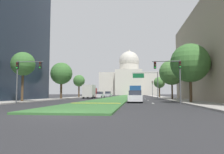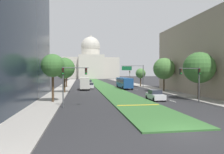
% 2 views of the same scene
% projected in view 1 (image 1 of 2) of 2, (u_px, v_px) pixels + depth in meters
% --- Properties ---
extents(ground_plane, '(305.47, 305.47, 0.00)m').
position_uv_depth(ground_plane, '(124.00, 97.00, 81.41)').
color(ground_plane, '#2B2B2D').
extents(grass_median, '(6.26, 124.96, 0.14)m').
position_uv_depth(grass_median, '(123.00, 97.00, 74.54)').
color(grass_median, '#386B33').
rests_on(grass_median, ground_plane).
extents(median_curb_nose, '(5.64, 0.50, 0.04)m').
position_uv_depth(median_curb_nose, '(96.00, 103.00, 24.55)').
color(median_curb_nose, gold).
rests_on(median_curb_nose, grass_median).
extents(lane_dashes_right, '(0.16, 44.84, 0.01)m').
position_uv_depth(lane_dashes_right, '(145.00, 99.00, 50.13)').
color(lane_dashes_right, silver).
rests_on(lane_dashes_right, ground_plane).
extents(sidewalk_left, '(4.00, 124.96, 0.15)m').
position_uv_depth(sidewalk_left, '(83.00, 97.00, 68.98)').
color(sidewalk_left, '#9E9991').
rests_on(sidewalk_left, ground_plane).
extents(sidewalk_right, '(4.00, 124.96, 0.15)m').
position_uv_depth(sidewalk_right, '(161.00, 97.00, 66.33)').
color(sidewalk_right, '#9E9991').
rests_on(sidewalk_right, ground_plane).
extents(capitol_building, '(39.60, 22.83, 31.30)m').
position_uv_depth(capitol_building, '(129.00, 79.00, 150.24)').
color(capitol_building, beige).
rests_on(capitol_building, ground_plane).
extents(traffic_light_near_left, '(3.34, 0.35, 5.20)m').
position_uv_depth(traffic_light_near_left, '(24.00, 72.00, 26.07)').
color(traffic_light_near_left, '#515456').
rests_on(traffic_light_near_left, ground_plane).
extents(traffic_light_near_right, '(3.34, 0.35, 5.20)m').
position_uv_depth(traffic_light_near_right, '(173.00, 72.00, 25.52)').
color(traffic_light_near_right, '#515456').
rests_on(traffic_light_near_right, ground_plane).
extents(traffic_light_far_right, '(0.28, 0.35, 5.20)m').
position_uv_depth(traffic_light_far_right, '(152.00, 87.00, 68.19)').
color(traffic_light_far_right, '#515456').
rests_on(traffic_light_far_right, ground_plane).
extents(overhead_guide_sign, '(6.38, 0.20, 6.50)m').
position_uv_depth(overhead_guide_sign, '(148.00, 79.00, 53.53)').
color(overhead_guide_sign, '#515456').
rests_on(overhead_guide_sign, ground_plane).
extents(street_tree_left_near, '(3.40, 3.40, 7.17)m').
position_uv_depth(street_tree_left_near, '(23.00, 64.00, 31.10)').
color(street_tree_left_near, '#4C3823').
rests_on(street_tree_left_near, ground_plane).
extents(street_tree_right_near, '(5.07, 5.07, 7.78)m').
position_uv_depth(street_tree_right_near, '(190.00, 63.00, 28.52)').
color(street_tree_right_near, '#4C3823').
rests_on(street_tree_right_near, ground_plane).
extents(street_tree_left_mid, '(4.54, 4.54, 7.67)m').
position_uv_depth(street_tree_left_mid, '(61.00, 74.00, 45.41)').
color(street_tree_left_mid, '#4C3823').
rests_on(street_tree_left_mid, ground_plane).
extents(street_tree_right_mid, '(4.93, 4.93, 7.82)m').
position_uv_depth(street_tree_right_mid, '(172.00, 72.00, 42.69)').
color(street_tree_right_mid, '#4C3823').
rests_on(street_tree_right_mid, ground_plane).
extents(street_tree_left_far, '(3.31, 3.31, 6.47)m').
position_uv_depth(street_tree_left_far, '(79.00, 81.00, 61.97)').
color(street_tree_left_far, '#4C3823').
rests_on(street_tree_left_far, ground_plane).
extents(street_tree_right_far, '(3.06, 3.06, 5.71)m').
position_uv_depth(street_tree_right_far, '(159.00, 83.00, 59.01)').
color(street_tree_right_far, '#4C3823').
rests_on(street_tree_right_far, ground_plane).
extents(sedan_lead_stopped, '(1.98, 4.27, 1.65)m').
position_uv_depth(sedan_lead_stopped, '(135.00, 97.00, 29.54)').
color(sedan_lead_stopped, silver).
rests_on(sedan_lead_stopped, ground_plane).
extents(sedan_midblock, '(2.22, 4.38, 1.66)m').
position_uv_depth(sedan_midblock, '(99.00, 95.00, 55.62)').
color(sedan_midblock, silver).
rests_on(sedan_midblock, ground_plane).
extents(sedan_distant, '(2.06, 4.77, 1.84)m').
position_uv_depth(sedan_distant, '(108.00, 94.00, 70.74)').
color(sedan_distant, '#BCBCC1').
rests_on(sedan_distant, ground_plane).
extents(sedan_far_horizon, '(2.10, 4.63, 1.73)m').
position_uv_depth(sedan_far_horizon, '(107.00, 94.00, 85.91)').
color(sedan_far_horizon, '#BCBCC1').
rests_on(sedan_far_horizon, ground_plane).
extents(box_truck_delivery, '(2.40, 6.40, 3.20)m').
position_uv_depth(box_truck_delivery, '(90.00, 91.00, 52.16)').
color(box_truck_delivery, maroon).
rests_on(box_truck_delivery, ground_plane).
extents(city_bus, '(2.62, 11.00, 2.95)m').
position_uv_depth(city_bus, '(135.00, 91.00, 53.46)').
color(city_bus, '#1E4C8C').
rests_on(city_bus, ground_plane).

